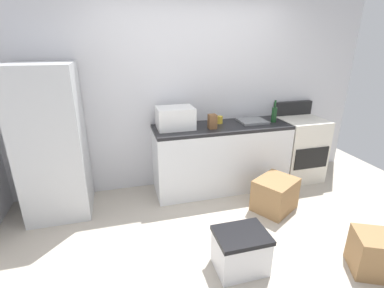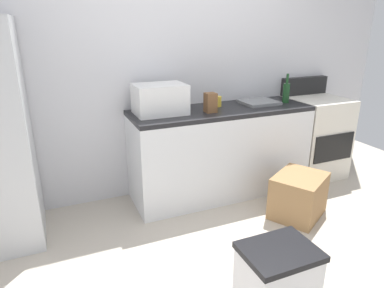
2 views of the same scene
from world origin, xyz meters
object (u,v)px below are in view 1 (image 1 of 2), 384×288
object	(u,v)px
refrigerator	(52,143)
wine_bottle	(274,114)
storage_bin	(241,251)
knife_block	(212,121)
coffee_mug	(220,120)
cardboard_box_medium	(275,194)
stove_oven	(298,147)
microwave	(175,118)

from	to	relation	value
refrigerator	wine_bottle	xyz separation A→B (m)	(2.79, 0.03, 0.14)
wine_bottle	storage_bin	size ratio (longest dim) A/B	0.65
wine_bottle	knife_block	bearing A→B (deg)	-176.04
coffee_mug	storage_bin	xyz separation A→B (m)	(-0.37, -1.58, -0.76)
wine_bottle	cardboard_box_medium	distance (m)	1.10
storage_bin	coffee_mug	bearing A→B (deg)	76.90
stove_oven	cardboard_box_medium	size ratio (longest dim) A/B	2.26
refrigerator	storage_bin	size ratio (longest dim) A/B	3.77
knife_block	storage_bin	distance (m)	1.62
wine_bottle	coffee_mug	size ratio (longest dim) A/B	3.00
stove_oven	coffee_mug	distance (m)	1.31
microwave	knife_block	bearing A→B (deg)	-16.36
stove_oven	coffee_mug	xyz separation A→B (m)	(-1.21, 0.10, 0.48)
cardboard_box_medium	stove_oven	bearing A→B (deg)	42.37
stove_oven	microwave	world-z (taller)	microwave
wine_bottle	storage_bin	distance (m)	2.00
microwave	wine_bottle	bearing A→B (deg)	-2.90
microwave	coffee_mug	bearing A→B (deg)	5.16
stove_oven	storage_bin	bearing A→B (deg)	-136.82
microwave	knife_block	world-z (taller)	microwave
knife_block	cardboard_box_medium	world-z (taller)	knife_block
wine_bottle	cardboard_box_medium	world-z (taller)	wine_bottle
knife_block	refrigerator	bearing A→B (deg)	178.88
refrigerator	storage_bin	xyz separation A→B (m)	(1.69, -1.43, -0.68)
coffee_mug	wine_bottle	bearing A→B (deg)	-9.60
refrigerator	coffee_mug	bearing A→B (deg)	4.19
refrigerator	stove_oven	bearing A→B (deg)	0.97
refrigerator	knife_block	bearing A→B (deg)	-1.12
stove_oven	microwave	bearing A→B (deg)	178.76
stove_oven	knife_block	bearing A→B (deg)	-176.20
refrigerator	microwave	distance (m)	1.45
wine_bottle	refrigerator	bearing A→B (deg)	-179.47
refrigerator	knife_block	world-z (taller)	refrigerator
stove_oven	wine_bottle	xyz separation A→B (m)	(-0.48, -0.03, 0.54)
stove_oven	wine_bottle	world-z (taller)	wine_bottle
microwave	wine_bottle	world-z (taller)	wine_bottle
knife_block	stove_oven	bearing A→B (deg)	3.80
microwave	stove_oven	bearing A→B (deg)	-1.24
wine_bottle	cardboard_box_medium	bearing A→B (deg)	-113.77
refrigerator	microwave	bearing A→B (deg)	3.77
stove_oven	coffee_mug	bearing A→B (deg)	175.51
coffee_mug	refrigerator	bearing A→B (deg)	-175.81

